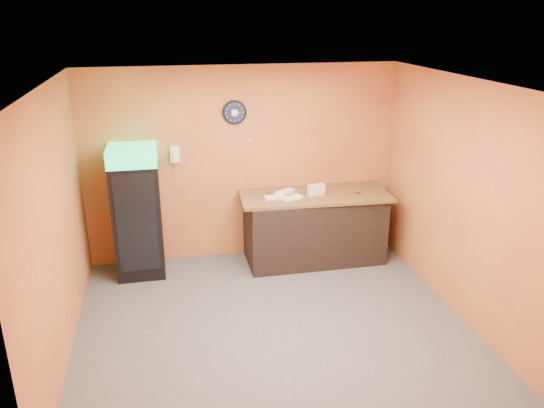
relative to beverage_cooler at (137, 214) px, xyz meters
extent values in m
plane|color=#47474C|center=(1.52, -1.61, -0.89)|extent=(4.50, 4.50, 0.00)
cube|color=#C57B37|center=(1.52, 0.39, 0.51)|extent=(4.50, 0.02, 2.80)
cube|color=#C57B37|center=(-0.73, -1.61, 0.51)|extent=(0.02, 4.00, 2.80)
cube|color=#C57B37|center=(3.77, -1.61, 0.51)|extent=(0.02, 4.00, 2.80)
cube|color=white|center=(1.52, -1.61, 1.91)|extent=(4.50, 4.00, 0.02)
cube|color=black|center=(0.00, 0.04, -0.09)|extent=(0.64, 0.64, 1.59)
cube|color=#19D76B|center=(0.00, 0.04, 0.82)|extent=(0.64, 0.64, 0.23)
cube|color=black|center=(0.00, -0.28, -0.02)|extent=(0.53, 0.02, 1.36)
cube|color=black|center=(2.49, -0.04, -0.40)|extent=(1.96, 0.88, 0.98)
cylinder|color=black|center=(1.41, 0.37, 1.27)|extent=(0.34, 0.05, 0.34)
cylinder|color=#0F1433|center=(1.41, 0.34, 1.27)|extent=(0.29, 0.01, 0.29)
cube|color=white|center=(1.41, 0.33, 1.27)|extent=(0.08, 0.00, 0.08)
cube|color=white|center=(0.56, 0.35, 0.72)|extent=(0.12, 0.07, 0.23)
cube|color=white|center=(0.56, 0.30, 0.72)|extent=(0.05, 0.04, 0.19)
cube|color=brown|center=(2.49, -0.04, 0.11)|extent=(2.18, 1.02, 0.04)
cube|color=beige|center=(2.49, -0.10, 0.16)|extent=(0.26, 0.14, 0.05)
cube|color=beige|center=(2.49, -0.10, 0.21)|extent=(0.26, 0.14, 0.05)
cube|color=beige|center=(2.49, -0.10, 0.26)|extent=(0.26, 0.14, 0.05)
cube|color=white|center=(1.88, -0.13, 0.15)|extent=(0.28, 0.13, 0.04)
cube|color=white|center=(2.12, -0.20, 0.15)|extent=(0.29, 0.18, 0.04)
cube|color=white|center=(2.07, 0.06, 0.15)|extent=(0.33, 0.28, 0.04)
cylinder|color=silver|center=(2.26, -0.02, 0.16)|extent=(0.06, 0.06, 0.06)
camera|label=1|loc=(0.40, -6.93, 2.59)|focal=35.00mm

